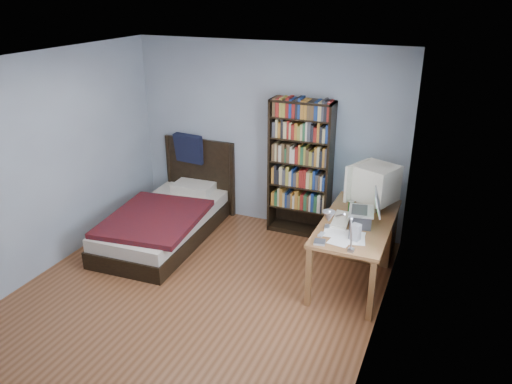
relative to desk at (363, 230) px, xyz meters
The scene contains 14 objects.
room 2.25m from the desk, 134.91° to the right, with size 4.20×4.24×2.50m.
desk is the anchor object (origin of this frame).
crt_monitor 0.62m from the desk, 11.21° to the left, with size 0.60×0.55×0.52m.
laptop 0.68m from the desk, 82.73° to the right, with size 0.39×0.39×0.42m.
desk_lamp 1.70m from the desk, 91.04° to the right, with size 0.23×0.51×0.60m.
keyboard 0.63m from the desk, 108.23° to the right, with size 0.17×0.43×0.03m, color beige.
speaker 0.98m from the desk, 85.36° to the right, with size 0.09×0.09×0.18m, color gray.
soda_can 0.45m from the desk, 121.16° to the right, with size 0.07×0.07×0.12m, color #063108.
mouse 0.36m from the desk, 104.06° to the right, with size 0.07×0.12×0.04m, color silver.
phone_silver 0.84m from the desk, 110.46° to the right, with size 0.05×0.10×0.02m, color #B8B8BD.
phone_grey 1.02m from the desk, 106.57° to the right, with size 0.05×0.09×0.02m, color gray.
external_drive 1.17m from the desk, 102.51° to the right, with size 0.11×0.11×0.02m, color gray.
bookshelf 1.18m from the desk, 154.58° to the left, with size 0.82×0.30×1.82m.
bed 2.57m from the desk, behind, with size 1.26×2.15×1.16m.
Camera 1 is at (2.40, -3.96, 3.15)m, focal length 35.00 mm.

